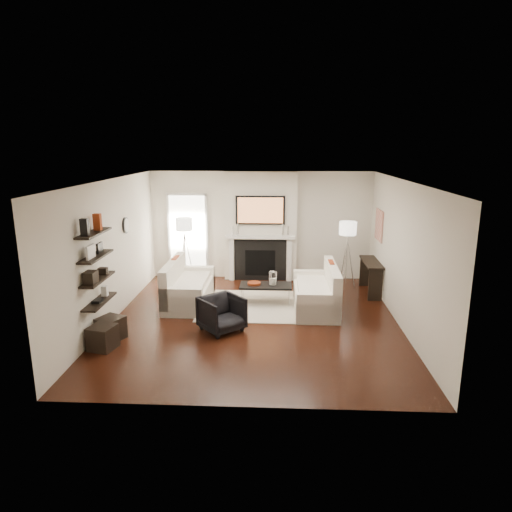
{
  "coord_description": "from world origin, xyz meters",
  "views": [
    {
      "loc": [
        0.44,
        -8.29,
        3.33
      ],
      "look_at": [
        0.0,
        0.6,
        1.15
      ],
      "focal_mm": 32.0,
      "sensor_mm": 36.0,
      "label": 1
    }
  ],
  "objects_px": {
    "loveseat_right_base": "(315,299)",
    "lamp_left_shade": "(184,224)",
    "coffee_table": "(266,286)",
    "armchair": "(222,312)",
    "lamp_right_shade": "(348,228)",
    "loveseat_left_base": "(189,294)",
    "ottoman_near": "(111,328)"
  },
  "relations": [
    {
      "from": "loveseat_right_base",
      "to": "ottoman_near",
      "type": "xyz_separation_m",
      "value": [
        -3.7,
        -1.71,
        -0.01
      ]
    },
    {
      "from": "loveseat_left_base",
      "to": "lamp_left_shade",
      "type": "relative_size",
      "value": 4.5
    },
    {
      "from": "loveseat_right_base",
      "to": "ottoman_near",
      "type": "distance_m",
      "value": 4.07
    },
    {
      "from": "armchair",
      "to": "lamp_right_shade",
      "type": "xyz_separation_m",
      "value": [
        2.62,
        2.67,
        1.1
      ]
    },
    {
      "from": "loveseat_right_base",
      "to": "lamp_left_shade",
      "type": "xyz_separation_m",
      "value": [
        -3.08,
        1.8,
        1.24
      ]
    },
    {
      "from": "coffee_table",
      "to": "lamp_left_shade",
      "type": "xyz_separation_m",
      "value": [
        -2.04,
        1.52,
        1.05
      ]
    },
    {
      "from": "loveseat_right_base",
      "to": "armchair",
      "type": "xyz_separation_m",
      "value": [
        -1.8,
        -1.23,
        0.14
      ]
    },
    {
      "from": "lamp_right_shade",
      "to": "loveseat_right_base",
      "type": "bearing_deg",
      "value": -119.76
    },
    {
      "from": "loveseat_right_base",
      "to": "ottoman_near",
      "type": "relative_size",
      "value": 4.5
    },
    {
      "from": "loveseat_right_base",
      "to": "coffee_table",
      "type": "xyz_separation_m",
      "value": [
        -1.04,
        0.28,
        0.19
      ]
    },
    {
      "from": "lamp_left_shade",
      "to": "loveseat_left_base",
      "type": "bearing_deg",
      "value": -76.06
    },
    {
      "from": "coffee_table",
      "to": "ottoman_near",
      "type": "height_order",
      "value": "coffee_table"
    },
    {
      "from": "loveseat_right_base",
      "to": "coffee_table",
      "type": "bearing_deg",
      "value": 164.91
    },
    {
      "from": "armchair",
      "to": "lamp_left_shade",
      "type": "distance_m",
      "value": 3.47
    },
    {
      "from": "loveseat_left_base",
      "to": "ottoman_near",
      "type": "distance_m",
      "value": 2.18
    },
    {
      "from": "ottoman_near",
      "to": "loveseat_left_base",
      "type": "bearing_deg",
      "value": 62.27
    },
    {
      "from": "loveseat_right_base",
      "to": "armchair",
      "type": "relative_size",
      "value": 2.54
    },
    {
      "from": "lamp_right_shade",
      "to": "coffee_table",
      "type": "bearing_deg",
      "value": -148.06
    },
    {
      "from": "armchair",
      "to": "lamp_right_shade",
      "type": "height_order",
      "value": "lamp_right_shade"
    },
    {
      "from": "loveseat_left_base",
      "to": "lamp_right_shade",
      "type": "relative_size",
      "value": 4.5
    },
    {
      "from": "armchair",
      "to": "lamp_left_shade",
      "type": "height_order",
      "value": "lamp_left_shade"
    },
    {
      "from": "lamp_left_shade",
      "to": "loveseat_right_base",
      "type": "bearing_deg",
      "value": -30.34
    },
    {
      "from": "loveseat_right_base",
      "to": "lamp_left_shade",
      "type": "distance_m",
      "value": 3.77
    },
    {
      "from": "coffee_table",
      "to": "lamp_right_shade",
      "type": "xyz_separation_m",
      "value": [
        1.86,
        1.16,
        1.05
      ]
    },
    {
      "from": "coffee_table",
      "to": "lamp_right_shade",
      "type": "distance_m",
      "value": 2.43
    },
    {
      "from": "armchair",
      "to": "coffee_table",
      "type": "bearing_deg",
      "value": 22.1
    },
    {
      "from": "lamp_left_shade",
      "to": "ottoman_near",
      "type": "height_order",
      "value": "lamp_left_shade"
    },
    {
      "from": "loveseat_right_base",
      "to": "armchair",
      "type": "height_order",
      "value": "armchair"
    },
    {
      "from": "armchair",
      "to": "lamp_right_shade",
      "type": "bearing_deg",
      "value": 4.32
    },
    {
      "from": "loveseat_right_base",
      "to": "armchair",
      "type": "bearing_deg",
      "value": -145.56
    },
    {
      "from": "ottoman_near",
      "to": "coffee_table",
      "type": "bearing_deg",
      "value": 36.86
    },
    {
      "from": "loveseat_left_base",
      "to": "ottoman_near",
      "type": "bearing_deg",
      "value": -117.73
    }
  ]
}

